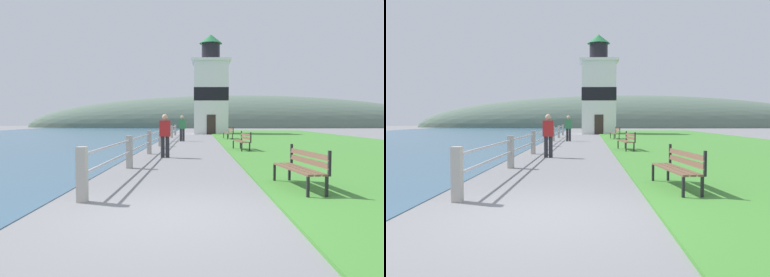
% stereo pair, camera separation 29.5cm
% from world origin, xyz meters
% --- Properties ---
extents(ground_plane, '(160.00, 160.00, 0.00)m').
position_xyz_m(ground_plane, '(0.00, 0.00, 0.00)').
color(ground_plane, slate).
extents(grass_verge, '(12.00, 52.51, 0.06)m').
position_xyz_m(grass_verge, '(7.82, 17.50, 0.03)').
color(grass_verge, '#428433').
rests_on(grass_verge, ground_plane).
extents(seawall_railing, '(0.18, 28.93, 1.03)m').
position_xyz_m(seawall_railing, '(-1.72, 15.38, 0.60)').
color(seawall_railing, '#A8A399').
rests_on(seawall_railing, ground_plane).
extents(park_bench_near, '(0.71, 2.02, 0.94)m').
position_xyz_m(park_bench_near, '(2.66, 2.19, 0.54)').
color(park_bench_near, brown).
rests_on(park_bench_near, ground_plane).
extents(park_bench_midway, '(0.70, 1.83, 0.94)m').
position_xyz_m(park_bench_midway, '(2.60, 12.18, 0.54)').
color(park_bench_midway, brown).
rests_on(park_bench_midway, ground_plane).
extents(park_bench_far, '(0.62, 2.03, 0.94)m').
position_xyz_m(park_bench_far, '(2.79, 22.43, 0.54)').
color(park_bench_far, brown).
rests_on(park_bench_far, ground_plane).
extents(lighthouse, '(4.00, 4.00, 10.39)m').
position_xyz_m(lighthouse, '(1.78, 33.74, 4.42)').
color(lighthouse, white).
rests_on(lighthouse, ground_plane).
extents(person_strolling, '(0.43, 0.23, 1.74)m').
position_xyz_m(person_strolling, '(-0.89, 9.05, 0.94)').
color(person_strolling, '#28282D').
rests_on(person_strolling, ground_plane).
extents(person_by_railing, '(0.49, 0.37, 1.79)m').
position_xyz_m(person_by_railing, '(-0.67, 20.15, 0.97)').
color(person_by_railing, '#28282D').
rests_on(person_by_railing, ground_plane).
extents(distant_hillside, '(80.00, 16.00, 12.00)m').
position_xyz_m(distant_hillside, '(8.00, 65.01, 0.00)').
color(distant_hillside, '#566B5B').
rests_on(distant_hillside, ground_plane).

